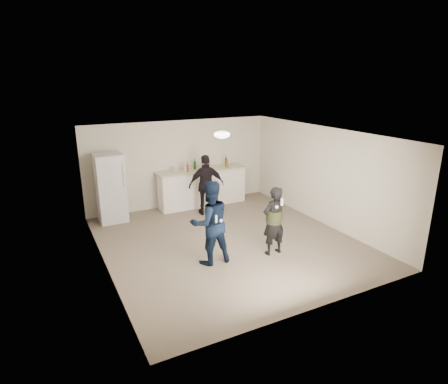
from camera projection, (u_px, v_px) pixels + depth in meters
name	position (u px, v px, depth m)	size (l,w,h in m)	color
floor	(228.00, 241.00, 8.72)	(6.00, 6.00, 0.00)	#6B5B4C
ceiling	(228.00, 134.00, 7.98)	(6.00, 6.00, 0.00)	silver
wall_back	(180.00, 164.00, 10.90)	(6.00, 6.00, 0.00)	beige
wall_front	(318.00, 240.00, 5.80)	(6.00, 6.00, 0.00)	beige
wall_left	(101.00, 209.00, 7.15)	(6.00, 6.00, 0.00)	beige
wall_right	(323.00, 176.00, 9.55)	(6.00, 6.00, 0.00)	beige
counter	(202.00, 188.00, 11.07)	(2.60, 0.56, 1.05)	white
counter_top	(202.00, 170.00, 10.91)	(2.68, 0.64, 0.04)	beige
fridge	(111.00, 188.00, 9.75)	(0.70, 0.70, 1.80)	silver
fridge_handle	(123.00, 175.00, 9.44)	(0.02, 0.02, 0.60)	silver
ceiling_dome	(222.00, 135.00, 8.25)	(0.36, 0.36, 0.16)	white
shaker	(174.00, 169.00, 10.58)	(0.08, 0.08, 0.17)	silver
man	(210.00, 223.00, 7.51)	(0.85, 0.66, 1.74)	#102343
woman	(274.00, 221.00, 7.92)	(0.55, 0.36, 1.51)	black
camo_shorts	(274.00, 217.00, 7.89)	(0.34, 0.34, 0.28)	#343B1B
spectator	(206.00, 185.00, 10.24)	(0.98, 0.41, 1.67)	black
remote_man	(216.00, 219.00, 7.21)	(0.04, 0.04, 0.15)	silver
nunchuk_man	(221.00, 221.00, 7.31)	(0.07, 0.07, 0.07)	white
remote_woman	(282.00, 202.00, 7.56)	(0.04, 0.04, 0.15)	silver
nunchuk_woman	(277.00, 207.00, 7.57)	(0.07, 0.07, 0.07)	silver
bottle_cluster	(204.00, 166.00, 10.87)	(1.43, 0.29, 0.26)	#893B13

